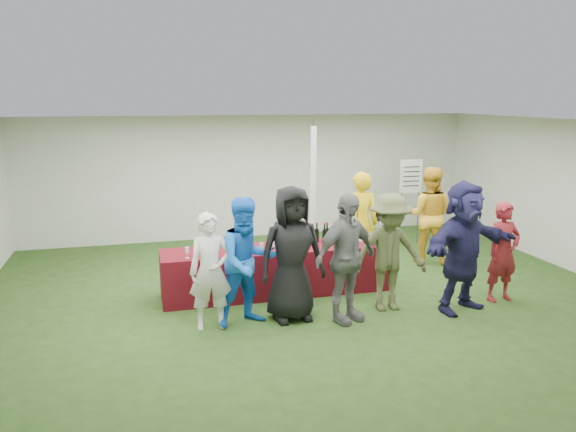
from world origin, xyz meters
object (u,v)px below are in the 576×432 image
object	(u,v)px
customer_1	(247,262)
staff_pourer	(360,223)
customer_0	(211,271)
customer_5	(463,247)
wine_list_sign	(411,183)
customer_2	(292,254)
customer_3	(346,258)
dump_bucket	(373,239)
serving_table	(276,270)
staff_back	(429,215)
customer_4	(389,252)
customer_6	(503,252)

from	to	relation	value
customer_1	staff_pourer	bearing A→B (deg)	22.34
customer_0	customer_5	bearing A→B (deg)	-4.26
wine_list_sign	customer_5	size ratio (longest dim) A/B	0.93
wine_list_sign	customer_5	distance (m)	3.87
customer_0	customer_2	bearing A→B (deg)	1.73
customer_1	customer_3	distance (m)	1.35
dump_bucket	staff_pourer	bearing A→B (deg)	82.67
serving_table	customer_0	distance (m)	1.68
staff_pourer	staff_back	size ratio (longest dim) A/B	1.00
staff_pourer	dump_bucket	bearing A→B (deg)	96.07
customer_0	customer_3	distance (m)	1.85
dump_bucket	customer_1	distance (m)	2.40
staff_pourer	customer_0	distance (m)	3.33
serving_table	customer_0	size ratio (longest dim) A/B	2.26
staff_pourer	customer_2	bearing A→B (deg)	58.45
dump_bucket	staff_pourer	xyz separation A→B (m)	(0.11, 0.83, 0.07)
serving_table	staff_pourer	xyz separation A→B (m)	(1.67, 0.61, 0.54)
staff_back	customer_4	distance (m)	2.69
dump_bucket	customer_1	xyz separation A→B (m)	(-2.23, -0.89, 0.05)
staff_back	customer_0	xyz separation A→B (m)	(-4.36, -2.04, -0.11)
serving_table	customer_0	world-z (taller)	customer_0
wine_list_sign	staff_back	world-z (taller)	staff_back
customer_5	customer_6	bearing A→B (deg)	-5.12
customer_1	customer_2	world-z (taller)	customer_2
customer_4	customer_1	bearing A→B (deg)	-176.28
dump_bucket	customer_4	bearing A→B (deg)	-98.34
customer_4	customer_2	bearing A→B (deg)	-176.89
dump_bucket	customer_3	bearing A→B (deg)	-128.17
customer_1	customer_6	size ratio (longest dim) A/B	1.15
dump_bucket	customer_2	world-z (taller)	customer_2
staff_back	customer_5	world-z (taller)	customer_5
wine_list_sign	staff_back	xyz separation A→B (m)	(-0.31, -1.37, -0.41)
wine_list_sign	customer_2	size ratio (longest dim) A/B	0.94
staff_pourer	customer_5	distance (m)	2.18
wine_list_sign	dump_bucket	bearing A→B (deg)	-127.58
staff_pourer	customer_5	size ratio (longest dim) A/B	0.95
wine_list_sign	customer_6	distance (m)	3.56
dump_bucket	customer_1	world-z (taller)	customer_1
wine_list_sign	customer_3	xyz separation A→B (m)	(-2.83, -3.65, -0.40)
dump_bucket	customer_4	xyz separation A→B (m)	(-0.13, -0.89, 0.03)
staff_back	customer_3	distance (m)	3.40
customer_6	customer_1	bearing A→B (deg)	173.01
customer_5	customer_0	bearing A→B (deg)	156.50
customer_2	customer_3	world-z (taller)	customer_2
staff_back	customer_5	size ratio (longest dim) A/B	0.94
dump_bucket	serving_table	bearing A→B (deg)	171.97
wine_list_sign	customer_1	xyz separation A→B (m)	(-4.16, -3.40, -0.43)
serving_table	customer_4	distance (m)	1.88
customer_1	customer_5	xyz separation A→B (m)	(3.12, -0.31, 0.08)
customer_5	serving_table	bearing A→B (deg)	131.12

